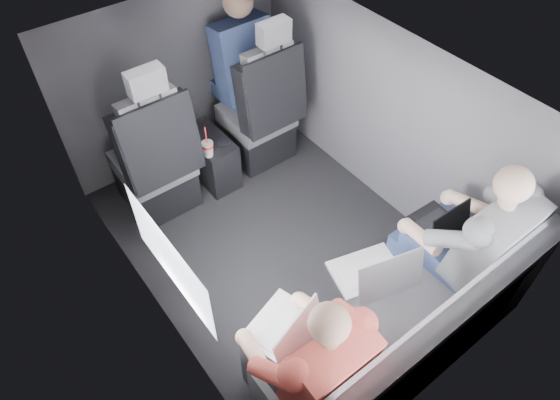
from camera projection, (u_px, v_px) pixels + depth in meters
floor at (281, 246)px, 3.51m from camera, size 2.60×2.60×0.00m
ceiling at (281, 83)px, 2.51m from camera, size 2.60×2.60×0.00m
panel_left at (146, 251)px, 2.64m from camera, size 0.02×2.60×1.35m
panel_right at (386, 121)px, 3.38m from camera, size 0.02×2.60×1.35m
panel_front at (175, 80)px, 3.71m from camera, size 1.80×0.02×1.35m
panel_back at (451, 335)px, 2.31m from camera, size 1.80×0.02×1.35m
side_window at (170, 261)px, 2.32m from camera, size 0.02×0.75×0.42m
seatbelt at (273, 83)px, 3.46m from camera, size 0.35×0.11×0.59m
front_seat_left at (156, 166)px, 3.48m from camera, size 0.52×0.58×1.26m
front_seat_right at (261, 117)px, 3.85m from camera, size 0.52×0.58×1.26m
center_console at (211, 158)px, 3.83m from camera, size 0.24×0.48×0.41m
rear_bench at (399, 335)px, 2.71m from camera, size 1.60×0.57×0.92m
soda_cup at (208, 148)px, 3.51m from camera, size 0.08×0.08×0.26m
laptop_white at (287, 329)px, 2.37m from camera, size 0.39×0.40×0.25m
laptop_silver at (374, 273)px, 2.59m from camera, size 0.42×0.41×0.26m
laptop_black at (437, 223)px, 2.83m from camera, size 0.30×0.28×0.21m
passenger_rear_left at (307, 360)px, 2.29m from camera, size 0.48×0.60×1.19m
passenger_rear_right at (465, 240)px, 2.73m from camera, size 0.52×0.64×1.25m
passenger_front_right at (242, 61)px, 3.73m from camera, size 0.43×0.43×0.89m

